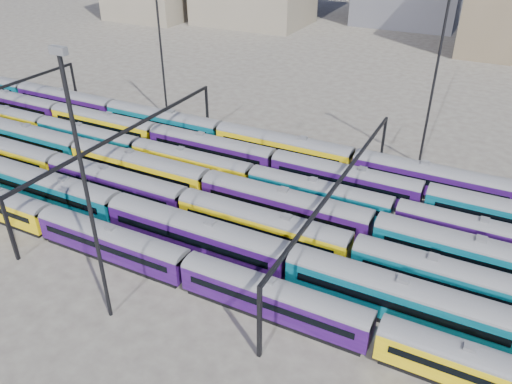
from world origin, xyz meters
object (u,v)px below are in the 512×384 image
at_px(rake_0, 112,240).
at_px(mast_2, 86,189).
at_px(rake_1, 116,207).
at_px(rake_2, 184,201).

bearing_deg(rake_0, mast_2, -51.73).
height_order(rake_0, rake_1, rake_1).
bearing_deg(mast_2, rake_1, 127.15).
bearing_deg(rake_2, mast_2, -80.54).
relative_size(rake_1, rake_2, 1.06).
bearing_deg(rake_2, rake_1, -141.39).
height_order(rake_1, mast_2, mast_2).
height_order(rake_2, mast_2, mast_2).
distance_m(rake_0, rake_1, 6.16).
bearing_deg(rake_1, mast_2, -52.85).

